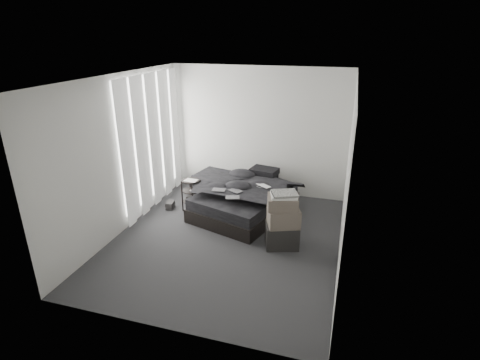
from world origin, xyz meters
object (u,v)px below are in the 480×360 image
(bed, at_px, (244,207))
(laptop, at_px, (262,183))
(side_stand, at_px, (192,195))
(box_lower, at_px, (282,235))

(bed, bearing_deg, laptop, 7.50)
(side_stand, bearing_deg, bed, 9.06)
(bed, xyz_separation_m, box_lower, (0.89, -0.95, 0.06))
(bed, height_order, box_lower, box_lower)
(laptop, height_order, side_stand, laptop)
(bed, height_order, side_stand, side_stand)
(bed, height_order, laptop, laptop)
(side_stand, distance_m, box_lower, 2.05)
(laptop, xyz_separation_m, side_stand, (-1.34, -0.10, -0.37))
(bed, bearing_deg, box_lower, -30.02)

